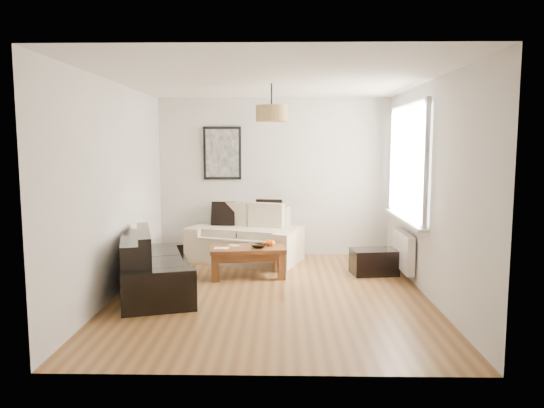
{
  "coord_description": "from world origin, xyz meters",
  "views": [
    {
      "loc": [
        0.13,
        -6.11,
        1.85
      ],
      "look_at": [
        0.0,
        0.6,
        1.05
      ],
      "focal_mm": 33.34,
      "sensor_mm": 36.0,
      "label": 1
    }
  ],
  "objects_px": {
    "sofa_leather": "(156,265)",
    "ottoman": "(374,262)",
    "loveseat_cream": "(245,234)",
    "coffee_table": "(248,262)"
  },
  "relations": [
    {
      "from": "loveseat_cream",
      "to": "sofa_leather",
      "type": "bearing_deg",
      "value": -99.76
    },
    {
      "from": "loveseat_cream",
      "to": "coffee_table",
      "type": "distance_m",
      "value": 1.01
    },
    {
      "from": "coffee_table",
      "to": "sofa_leather",
      "type": "bearing_deg",
      "value": -142.69
    },
    {
      "from": "sofa_leather",
      "to": "ottoman",
      "type": "bearing_deg",
      "value": -87.69
    },
    {
      "from": "loveseat_cream",
      "to": "ottoman",
      "type": "xyz_separation_m",
      "value": [
        1.9,
        -0.82,
        -0.24
      ]
    },
    {
      "from": "ottoman",
      "to": "loveseat_cream",
      "type": "bearing_deg",
      "value": 156.66
    },
    {
      "from": "loveseat_cream",
      "to": "sofa_leather",
      "type": "relative_size",
      "value": 1.02
    },
    {
      "from": "coffee_table",
      "to": "ottoman",
      "type": "height_order",
      "value": "coffee_table"
    },
    {
      "from": "loveseat_cream",
      "to": "sofa_leather",
      "type": "height_order",
      "value": "loveseat_cream"
    },
    {
      "from": "sofa_leather",
      "to": "loveseat_cream",
      "type": "bearing_deg",
      "value": -45.11
    }
  ]
}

